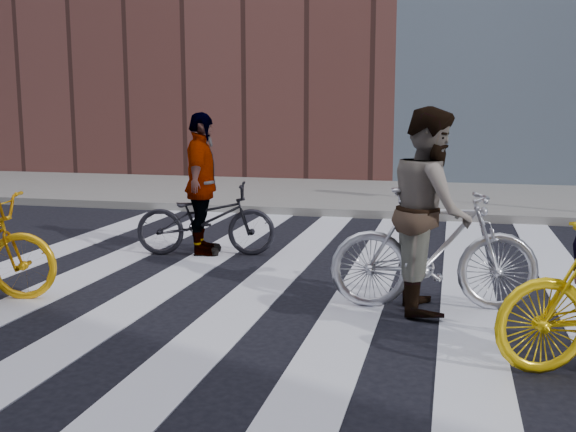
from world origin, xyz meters
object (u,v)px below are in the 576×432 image
at_px(bike_silver_mid, 434,249).
at_px(rider_rear, 202,184).
at_px(rider_mid, 430,210).
at_px(bike_dark_rear, 206,219).

bearing_deg(bike_silver_mid, rider_rear, 50.88).
bearing_deg(rider_mid, bike_silver_mid, -98.78).
bearing_deg(bike_dark_rear, bike_silver_mid, -133.81).
relative_size(bike_dark_rear, rider_mid, 0.94).
xyz_separation_m(bike_silver_mid, rider_mid, (-0.05, 0.00, 0.39)).
distance_m(bike_silver_mid, bike_dark_rear, 3.54).
bearing_deg(rider_mid, bike_dark_rear, 50.06).
distance_m(bike_silver_mid, rider_rear, 3.60).
bearing_deg(rider_mid, rider_rear, 50.48).
height_order(bike_silver_mid, bike_dark_rear, bike_silver_mid).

